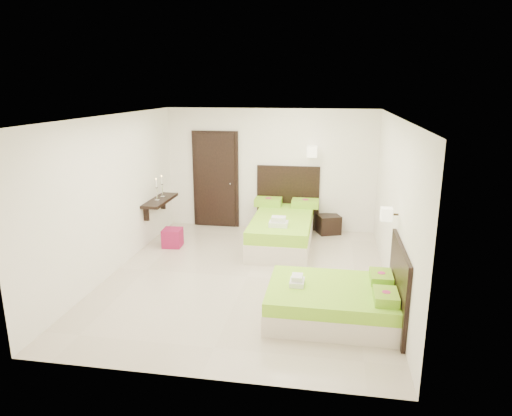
% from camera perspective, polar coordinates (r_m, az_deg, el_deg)
% --- Properties ---
extents(floor, '(5.50, 5.50, 0.00)m').
position_cam_1_polar(floor, '(7.61, -1.13, -8.58)').
color(floor, beige).
rests_on(floor, ground).
extents(bed_single, '(1.35, 2.25, 1.85)m').
position_cam_1_polar(bed_single, '(9.04, 3.36, -2.44)').
color(bed_single, beige).
rests_on(bed_single, ground).
extents(bed_double, '(1.73, 1.47, 1.43)m').
position_cam_1_polar(bed_double, '(6.33, 10.21, -11.32)').
color(bed_double, beige).
rests_on(bed_double, ground).
extents(nightstand, '(0.56, 0.53, 0.40)m').
position_cam_1_polar(nightstand, '(9.83, 9.06, -2.03)').
color(nightstand, black).
rests_on(nightstand, ground).
extents(ottoman, '(0.38, 0.38, 0.36)m').
position_cam_1_polar(ottoman, '(9.07, -10.39, -3.67)').
color(ottoman, maroon).
rests_on(ottoman, ground).
extents(door, '(1.02, 0.15, 2.14)m').
position_cam_1_polar(door, '(10.07, -5.06, 3.51)').
color(door, black).
rests_on(door, ground).
extents(console_shelf, '(0.35, 1.20, 0.78)m').
position_cam_1_polar(console_shelf, '(9.37, -11.95, 0.91)').
color(console_shelf, black).
rests_on(console_shelf, ground).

